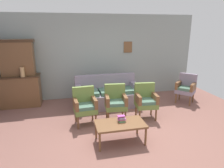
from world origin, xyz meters
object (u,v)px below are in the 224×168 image
at_px(armchair_near_couch_end, 116,101).
at_px(coffee_table, 120,125).
at_px(armchair_row_middle, 85,104).
at_px(floral_couch, 107,95).
at_px(wingback_chair_by_fireplace, 186,87).
at_px(side_cabinet, 21,91).
at_px(book_stack_on_table, 122,119).
at_px(vase_on_cabinet, 22,72).
at_px(armchair_near_cabinet, 146,99).
at_px(floor_vase_by_wall, 184,85).

xyz_separation_m(armchair_near_couch_end, coffee_table, (-0.16, -1.05, -0.12)).
bearing_deg(armchair_row_middle, floral_couch, 53.71).
bearing_deg(wingback_chair_by_fireplace, side_cabinet, 170.26).
distance_m(armchair_near_couch_end, wingback_chair_by_fireplace, 2.52).
relative_size(floral_couch, armchair_row_middle, 2.08).
height_order(floral_couch, book_stack_on_table, floral_couch).
xyz_separation_m(vase_on_cabinet, armchair_near_cabinet, (3.16, -1.43, -0.57)).
xyz_separation_m(armchair_near_couch_end, floor_vase_by_wall, (2.83, 1.44, -0.17)).
distance_m(side_cabinet, armchair_row_middle, 2.37).
height_order(armchair_near_couch_end, floor_vase_by_wall, armchair_near_couch_end).
bearing_deg(armchair_row_middle, wingback_chair_by_fireplace, 13.27).
bearing_deg(coffee_table, armchair_near_cabinet, 46.11).
bearing_deg(side_cabinet, floor_vase_by_wall, -1.07).
relative_size(armchair_near_cabinet, floor_vase_by_wall, 1.36).
bearing_deg(floral_couch, armchair_row_middle, -126.29).
relative_size(book_stack_on_table, floor_vase_by_wall, 0.25).
distance_m(vase_on_cabinet, wingback_chair_by_fireplace, 4.88).
distance_m(vase_on_cabinet, floral_couch, 2.51).
bearing_deg(armchair_near_couch_end, book_stack_on_table, -96.76).
xyz_separation_m(armchair_near_couch_end, book_stack_on_table, (-0.12, -0.99, -0.02)).
bearing_deg(vase_on_cabinet, floor_vase_by_wall, 0.88).
relative_size(side_cabinet, coffee_table, 1.16).
bearing_deg(coffee_table, side_cabinet, 132.31).
distance_m(armchair_row_middle, coffee_table, 1.17).
height_order(side_cabinet, vase_on_cabinet, vase_on_cabinet).
relative_size(vase_on_cabinet, floor_vase_by_wall, 0.41).
bearing_deg(wingback_chair_by_fireplace, coffee_table, -146.03).
bearing_deg(armchair_near_cabinet, side_cabinet, 154.00).
bearing_deg(side_cabinet, armchair_near_couch_end, -31.46).
bearing_deg(coffee_table, armchair_row_middle, 121.98).
bearing_deg(floral_couch, armchair_near_couch_end, -89.16).
bearing_deg(armchair_near_cabinet, wingback_chair_by_fireplace, 24.86).
distance_m(wingback_chair_by_fireplace, floor_vase_by_wall, 0.87).
relative_size(armchair_near_couch_end, book_stack_on_table, 5.35).
xyz_separation_m(vase_on_cabinet, wingback_chair_by_fireplace, (4.80, -0.67, -0.57)).
height_order(floral_couch, armchair_near_couch_end, same).
distance_m(coffee_table, floor_vase_by_wall, 3.89).
bearing_deg(side_cabinet, coffee_table, -47.69).
height_order(armchair_near_couch_end, coffee_table, armchair_near_couch_end).
height_order(side_cabinet, coffee_table, side_cabinet).
bearing_deg(vase_on_cabinet, side_cabinet, 128.19).
xyz_separation_m(armchair_near_cabinet, coffee_table, (-0.94, -0.98, -0.12)).
height_order(wingback_chair_by_fireplace, floor_vase_by_wall, wingback_chair_by_fireplace).
bearing_deg(vase_on_cabinet, armchair_near_couch_end, -29.80).
relative_size(armchair_near_cabinet, coffee_table, 0.90).
xyz_separation_m(vase_on_cabinet, armchair_row_middle, (1.60, -1.42, -0.57)).
height_order(wingback_chair_by_fireplace, book_stack_on_table, wingback_chair_by_fireplace).
distance_m(side_cabinet, floral_couch, 2.57).
height_order(vase_on_cabinet, coffee_table, vase_on_cabinet).
relative_size(armchair_near_couch_end, floor_vase_by_wall, 1.36).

